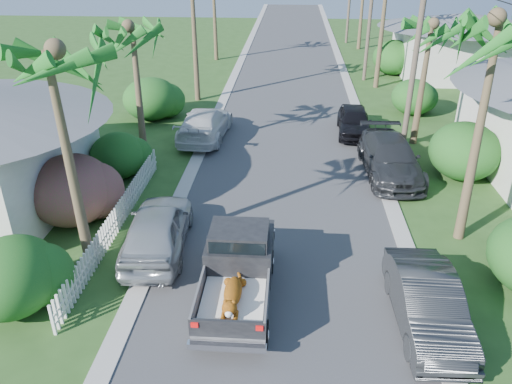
# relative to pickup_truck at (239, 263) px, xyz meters

# --- Properties ---
(ground) EXTENTS (120.00, 120.00, 0.00)m
(ground) POSITION_rel_pickup_truck_xyz_m (1.24, -2.22, -1.01)
(ground) COLOR #284B1C
(ground) RESTS_ON ground
(road) EXTENTS (8.00, 100.00, 0.02)m
(road) POSITION_rel_pickup_truck_xyz_m (1.24, 22.78, -1.00)
(road) COLOR #38383A
(road) RESTS_ON ground
(curb_left) EXTENTS (0.60, 100.00, 0.06)m
(curb_left) POSITION_rel_pickup_truck_xyz_m (-3.06, 22.78, -0.98)
(curb_left) COLOR #A5A39E
(curb_left) RESTS_ON ground
(curb_right) EXTENTS (0.60, 100.00, 0.06)m
(curb_right) POSITION_rel_pickup_truck_xyz_m (5.54, 22.78, -0.98)
(curb_right) COLOR #A5A39E
(curb_right) RESTS_ON ground
(pickup_truck) EXTENTS (1.98, 5.12, 2.06)m
(pickup_truck) POSITION_rel_pickup_truck_xyz_m (0.00, 0.00, 0.00)
(pickup_truck) COLOR black
(pickup_truck) RESTS_ON ground
(parked_car_rn) EXTENTS (1.71, 4.59, 1.50)m
(parked_car_rn) POSITION_rel_pickup_truck_xyz_m (5.25, -1.12, -0.26)
(parked_car_rn) COLOR #27292B
(parked_car_rn) RESTS_ON ground
(parked_car_rm) EXTENTS (2.56, 5.74, 1.64)m
(parked_car_rm) POSITION_rel_pickup_truck_xyz_m (5.90, 8.80, -0.19)
(parked_car_rm) COLOR #28292C
(parked_car_rm) RESTS_ON ground
(parked_car_rf) EXTENTS (1.89, 4.34, 1.46)m
(parked_car_rf) POSITION_rel_pickup_truck_xyz_m (4.84, 13.96, -0.28)
(parked_car_rf) COLOR black
(parked_car_rf) RESTS_ON ground
(parked_car_ln) EXTENTS (2.31, 5.03, 1.67)m
(parked_car_ln) POSITION_rel_pickup_truck_xyz_m (-2.96, 2.04, -0.17)
(parked_car_ln) COLOR #ADB1B4
(parked_car_ln) RESTS_ON ground
(parked_car_lf) EXTENTS (2.56, 5.64, 1.60)m
(parked_car_lf) POSITION_rel_pickup_truck_xyz_m (-3.11, 12.78, -0.21)
(parked_car_lf) COLOR silver
(parked_car_lf) RESTS_ON ground
(palm_l_a) EXTENTS (4.40, 4.40, 8.20)m
(palm_l_a) POSITION_rel_pickup_truck_xyz_m (-4.96, 0.78, 5.92)
(palm_l_a) COLOR brown
(palm_l_a) RESTS_ON ground
(palm_l_b) EXTENTS (4.40, 4.40, 7.40)m
(palm_l_b) POSITION_rel_pickup_truck_xyz_m (-5.56, 9.78, 5.14)
(palm_l_b) COLOR brown
(palm_l_b) RESTS_ON ground
(palm_r_a) EXTENTS (4.40, 4.40, 8.70)m
(palm_r_a) POSITION_rel_pickup_truck_xyz_m (7.54, 3.78, 6.41)
(palm_r_a) COLOR brown
(palm_r_a) RESTS_ON ground
(palm_r_b) EXTENTS (4.40, 4.40, 7.20)m
(palm_r_b) POSITION_rel_pickup_truck_xyz_m (7.84, 12.78, 4.94)
(palm_r_b) COLOR brown
(palm_r_b) RESTS_ON ground
(shrub_l_a) EXTENTS (2.60, 2.86, 2.20)m
(shrub_l_a) POSITION_rel_pickup_truck_xyz_m (-6.26, -1.22, 0.09)
(shrub_l_a) COLOR #154B1D
(shrub_l_a) RESTS_ON ground
(shrub_l_b) EXTENTS (3.00, 3.30, 2.60)m
(shrub_l_b) POSITION_rel_pickup_truck_xyz_m (-6.56, 3.78, 0.29)
(shrub_l_b) COLOR #BA1A51
(shrub_l_b) RESTS_ON ground
(shrub_l_c) EXTENTS (2.40, 2.64, 2.00)m
(shrub_l_c) POSITION_rel_pickup_truck_xyz_m (-6.16, 7.78, -0.01)
(shrub_l_c) COLOR #154B1D
(shrub_l_c) RESTS_ON ground
(shrub_l_d) EXTENTS (3.20, 3.52, 2.40)m
(shrub_l_d) POSITION_rel_pickup_truck_xyz_m (-6.76, 15.78, 0.19)
(shrub_l_d) COLOR #154B1D
(shrub_l_d) RESTS_ON ground
(shrub_r_b) EXTENTS (3.00, 3.30, 2.50)m
(shrub_r_b) POSITION_rel_pickup_truck_xyz_m (9.04, 8.78, 0.24)
(shrub_r_b) COLOR #154B1D
(shrub_r_b) RESTS_ON ground
(shrub_r_c) EXTENTS (2.60, 2.86, 2.10)m
(shrub_r_c) POSITION_rel_pickup_truck_xyz_m (8.74, 17.78, 0.04)
(shrub_r_c) COLOR #154B1D
(shrub_r_c) RESTS_ON ground
(shrub_r_d) EXTENTS (3.20, 3.52, 2.60)m
(shrub_r_d) POSITION_rel_pickup_truck_xyz_m (9.24, 27.78, 0.29)
(shrub_r_d) COLOR #154B1D
(shrub_r_d) RESTS_ON ground
(picket_fence) EXTENTS (0.10, 11.00, 1.00)m
(picket_fence) POSITION_rel_pickup_truck_xyz_m (-4.76, 3.28, -0.51)
(picket_fence) COLOR white
(picket_fence) RESTS_ON ground
(house_right_far) EXTENTS (9.00, 8.00, 4.60)m
(house_right_far) POSITION_rel_pickup_truck_xyz_m (14.24, 27.78, 1.11)
(house_right_far) COLOR silver
(house_right_far) RESTS_ON ground
(utility_pole_b) EXTENTS (1.60, 0.26, 9.00)m
(utility_pole_b) POSITION_rel_pickup_truck_xyz_m (6.84, 10.78, 3.59)
(utility_pole_b) COLOR brown
(utility_pole_b) RESTS_ON ground
(utility_pole_c) EXTENTS (1.60, 0.26, 9.00)m
(utility_pole_c) POSITION_rel_pickup_truck_xyz_m (6.84, 25.78, 3.59)
(utility_pole_c) COLOR brown
(utility_pole_c) RESTS_ON ground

